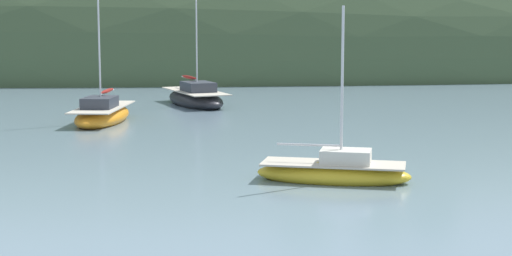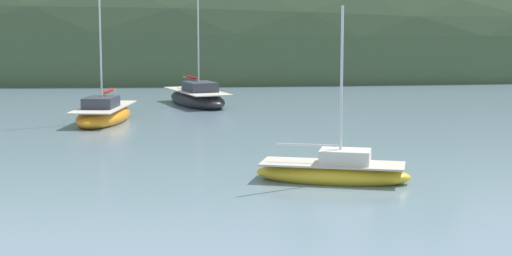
{
  "view_description": "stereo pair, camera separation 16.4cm",
  "coord_description": "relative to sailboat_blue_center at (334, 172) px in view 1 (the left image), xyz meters",
  "views": [
    {
      "loc": [
        -2.67,
        -10.17,
        5.3
      ],
      "look_at": [
        0.0,
        20.0,
        1.2
      ],
      "focal_mm": 55.51,
      "sensor_mm": 36.0,
      "label": 1
    },
    {
      "loc": [
        -2.51,
        -10.19,
        5.3
      ],
      "look_at": [
        0.0,
        20.0,
        1.2
      ],
      "focal_mm": 55.51,
      "sensor_mm": 36.0,
      "label": 2
    }
  ],
  "objects": [
    {
      "name": "sailboat_red_portside",
      "position": [
        -4.31,
        24.63,
        0.13
      ],
      "size": [
        4.76,
        8.07,
        9.05
      ],
      "color": "#232328",
      "rests_on": "ground"
    },
    {
      "name": "sailboat_blue_center",
      "position": [
        0.0,
        0.0,
        0.0
      ],
      "size": [
        5.43,
        3.15,
        5.99
      ],
      "color": "gold",
      "rests_on": "ground"
    },
    {
      "name": "far_shoreline_hill",
      "position": [
        -2.25,
        56.49,
        -0.23
      ],
      "size": [
        150.0,
        36.0,
        35.0
      ],
      "color": "#425638",
      "rests_on": "ground"
    },
    {
      "name": "sailboat_orange_cutter",
      "position": [
        -9.31,
        16.39,
        0.1
      ],
      "size": [
        3.31,
        7.18,
        9.56
      ],
      "color": "orange",
      "rests_on": "ground"
    }
  ]
}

